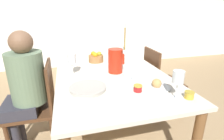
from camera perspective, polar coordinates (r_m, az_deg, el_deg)
ground_plane at (r=2.31m, az=-2.11°, el=-15.96°), size 20.00×20.00×0.00m
wall_back at (r=4.21m, az=-9.94°, el=18.81°), size 10.00×0.06×2.60m
dining_table at (r=2.00m, az=-2.34°, el=-0.50°), size 1.04×2.12×0.73m
chair_person_side at (r=1.84m, az=-22.84°, el=-10.30°), size 0.42×0.42×0.88m
chair_opposite at (r=2.31m, az=15.11°, el=-3.24°), size 0.42×0.42×0.88m
person_seated at (r=1.74m, az=-26.69°, el=-4.48°), size 0.39×0.41×1.17m
red_pitcher at (r=1.72m, az=1.11°, el=3.06°), size 0.17×0.14×0.24m
wine_glass_water at (r=1.67m, az=-13.05°, el=3.44°), size 0.08×0.08×0.21m
wine_glass_juice at (r=1.28m, az=20.81°, el=-2.63°), size 0.08×0.08×0.21m
teacup_near_person at (r=1.56m, az=5.16°, el=-2.45°), size 0.13×0.13×0.06m
teacup_across at (r=2.40m, az=4.47°, el=5.51°), size 0.13×0.13×0.06m
serving_tray at (r=1.39m, az=-7.88°, el=-5.92°), size 0.29×0.29×0.03m
bread_plate at (r=1.46m, az=14.31°, el=-4.89°), size 0.22×0.22×0.08m
jam_jar_amber at (r=1.36m, az=8.45°, el=-5.79°), size 0.07×0.07×0.05m
jam_jar_red at (r=1.37m, az=23.91°, el=-7.36°), size 0.07×0.07×0.05m
fruit_bowl at (r=2.09m, az=-5.26°, el=4.01°), size 0.18×0.18×0.12m
candlestick_tall at (r=2.57m, az=4.18°, el=9.51°), size 0.06×0.06×0.39m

